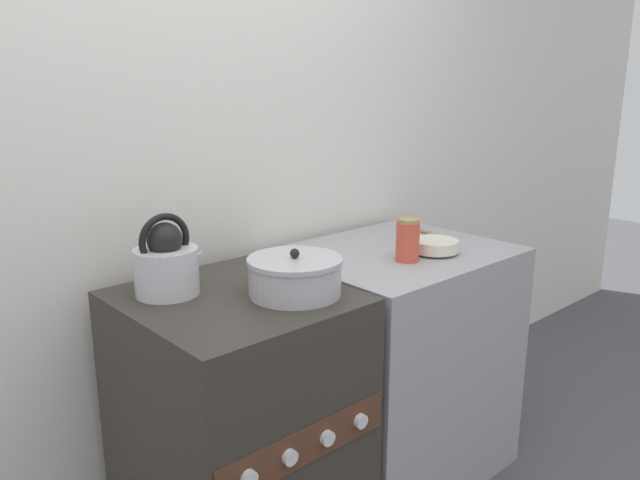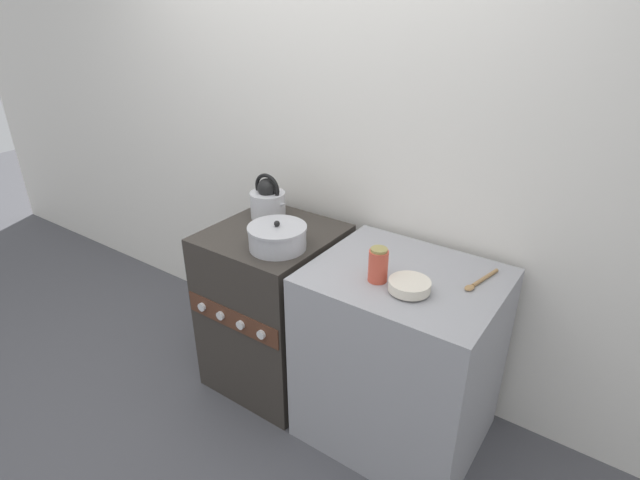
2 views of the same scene
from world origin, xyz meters
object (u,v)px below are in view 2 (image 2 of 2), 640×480
kettle (268,201)px  enamel_bowl (409,286)px  stove (275,307)px  cooking_pot (277,237)px  storage_jar (378,265)px

kettle → enamel_bowl: kettle is taller
enamel_bowl → stove: bearing=172.9°
cooking_pot → storage_jar: bearing=1.9°
stove → cooking_pot: bearing=-39.7°
stove → enamel_bowl: 0.95m
kettle → enamel_bowl: size_ratio=1.41×
storage_jar → kettle: bearing=163.4°
storage_jar → stove: bearing=171.7°
stove → storage_jar: storage_jar is taller
kettle → enamel_bowl: (0.95, -0.24, -0.07)m
storage_jar → enamel_bowl: bearing=-1.9°
stove → kettle: size_ratio=3.74×
enamel_bowl → storage_jar: size_ratio=1.14×
stove → storage_jar: bearing=-8.3°
enamel_bowl → storage_jar: (-0.15, 0.00, 0.05)m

